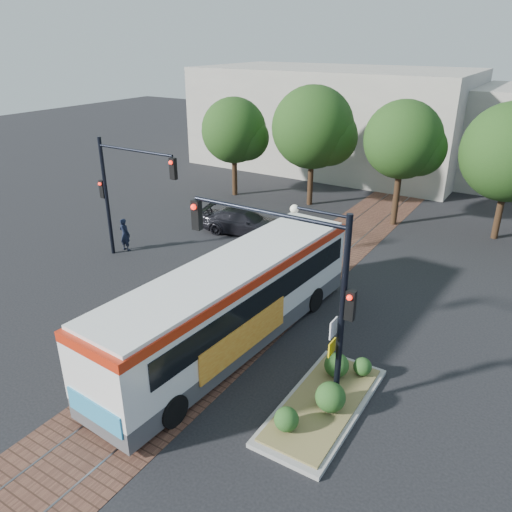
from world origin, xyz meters
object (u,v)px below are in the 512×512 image
Objects in this scene: city_bus at (234,299)px; parked_car at (244,222)px; traffic_island at (325,397)px; signal_pole_left at (121,184)px; officer at (125,235)px; signal_pole_main at (303,275)px.

parked_car is (-5.84, 9.52, -1.11)m from city_bus.
traffic_island is 14.50m from signal_pole_left.
city_bus is 2.04× the size of signal_pole_left.
parked_car reaches higher than traffic_island.
parked_car is at bearing 63.06° from signal_pole_left.
signal_pole_left reaches higher than parked_car.
parked_car is at bearing -126.09° from officer.
signal_pole_left is (-13.19, 4.89, 3.54)m from traffic_island.
parked_car is (3.06, 6.02, -3.17)m from signal_pole_left.
signal_pole_main is at bearing -21.45° from signal_pole_left.
city_bus is at bearing 156.80° from officer.
city_bus is at bearing -21.52° from signal_pole_left.
parked_car is (-10.13, 10.91, 0.37)m from traffic_island.
city_bus is 7.01× the size of officer.
signal_pole_main is at bearing 157.27° from officer.
signal_pole_left is 1.25× the size of parked_car.
signal_pole_main is 1.25× the size of parked_car.
parked_car is at bearing 125.31° from city_bus.
city_bus is at bearing -160.64° from parked_car.
city_bus reaches higher than officer.
signal_pole_main reaches higher than parked_car.
signal_pole_left is at bearing 140.92° from parked_car.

